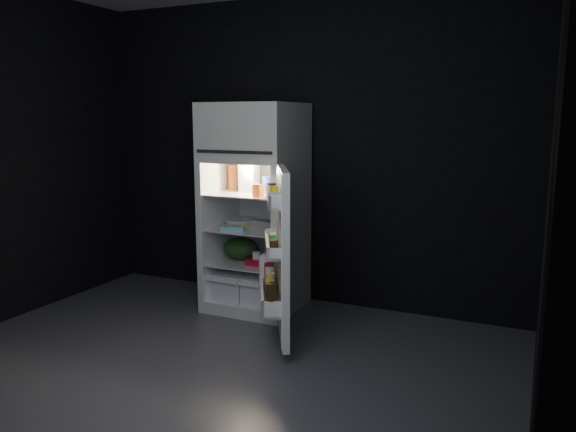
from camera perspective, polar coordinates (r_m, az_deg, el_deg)
The scene contains 18 objects.
floor at distance 3.90m, azimuth -8.82°, elevation -15.34°, with size 4.00×3.40×0.00m, color #4B4B50.
wall_back at distance 5.03m, azimuth 1.57°, elevation 6.45°, with size 4.00×0.00×2.70m, color black.
wall_right at distance 2.93m, azimuth 25.04°, elevation 2.99°, with size 0.00×3.40×2.70m, color black.
refrigerator at distance 4.85m, azimuth -3.24°, elevation 1.63°, with size 0.76×0.71×1.78m.
fridge_door at distance 4.04m, azimuth -0.94°, elevation -3.98°, with size 0.51×0.72×1.22m.
milk_jug at distance 4.84m, azimuth -3.97°, elevation 3.87°, with size 0.14×0.14×0.24m, color white.
mayo_jar at distance 4.78m, azimuth -1.97°, elevation 3.21°, with size 0.10×0.10×0.14m, color #1D48A0.
jam_jar at distance 4.70m, azimuth -0.88°, elevation 3.04°, with size 0.09×0.09×0.13m, color black.
amber_bottle at distance 5.00m, azimuth -5.62°, elevation 3.93°, with size 0.09×0.09×0.22m, color #B64B1D.
small_carton at distance 4.56m, azimuth -3.04°, elevation 2.62°, with size 0.08×0.06×0.10m, color #EF5B1C.
egg_carton at distance 4.75m, azimuth -2.06°, elevation -0.92°, with size 0.28×0.11×0.07m, color gray.
pie at distance 4.97m, azimuth -4.76°, elevation -0.65°, with size 0.26×0.26×0.04m, color tan.
flat_package at distance 4.70m, azimuth -5.61°, elevation -1.27°, with size 0.20×0.10×0.04m, color #7FAEC5.
wrapped_pkg at distance 4.94m, azimuth -0.77°, elevation -0.61°, with size 0.11×0.09×0.05m, color beige.
produce_bag at distance 4.96m, azimuth -4.80°, elevation -3.30°, with size 0.32×0.27×0.20m, color #193815.
yogurt_tray at distance 4.76m, azimuth -2.58°, elevation -4.74°, with size 0.27×0.15×0.05m, color #A60E1B.
small_can_red at distance 4.97m, azimuth -0.98°, elevation -3.86°, with size 0.07×0.07×0.09m, color #A60E1B.
small_can_silver at distance 4.95m, azimuth -0.77°, elevation -3.92°, with size 0.07×0.07×0.09m, color silver.
Camera 1 is at (1.98, -2.92, 1.66)m, focal length 35.00 mm.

